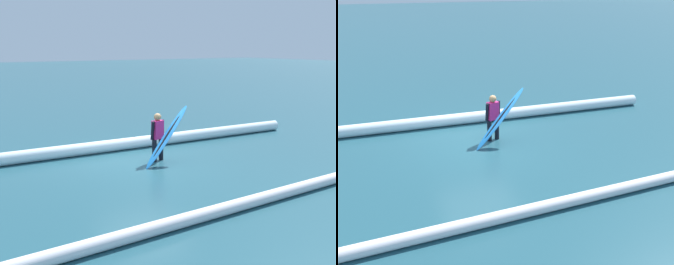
% 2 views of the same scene
% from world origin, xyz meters
% --- Properties ---
extents(ground_plane, '(164.12, 164.12, 0.00)m').
position_xyz_m(ground_plane, '(0.00, 0.00, 0.00)').
color(ground_plane, '#22515E').
extents(surfer, '(0.51, 0.28, 1.43)m').
position_xyz_m(surfer, '(-0.46, 0.15, 0.80)').
color(surfer, black).
rests_on(surfer, ground_plane).
extents(surfboard, '(1.77, 0.73, 1.65)m').
position_xyz_m(surfboard, '(-0.56, 0.51, 0.81)').
color(surfboard, '#268CE5').
rests_on(surfboard, ground_plane).
extents(wave_crest_foreground, '(17.65, 1.35, 0.38)m').
position_xyz_m(wave_crest_foreground, '(1.89, -1.71, 0.19)').
color(wave_crest_foreground, white).
rests_on(wave_crest_foreground, ground_plane).
extents(wave_crest_midground, '(17.28, 0.41, 0.27)m').
position_xyz_m(wave_crest_midground, '(-2.45, 4.32, 0.13)').
color(wave_crest_midground, white).
rests_on(wave_crest_midground, ground_plane).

